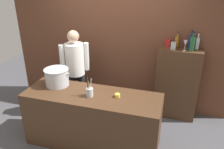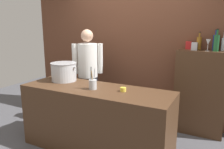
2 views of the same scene
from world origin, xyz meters
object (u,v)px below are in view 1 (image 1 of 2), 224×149
Objects in this scene: stockpot_large at (57,77)px; spice_tin_red at (168,43)px; utensil_crock at (90,92)px; spice_tin_silver at (173,46)px; butter_jar at (118,95)px; wine_bottle_cobalt at (191,42)px; wine_bottle_amber at (177,42)px; wine_bottle_green at (192,44)px; wine_glass_tall at (185,43)px; wine_bottle_clear at (198,43)px; chef at (75,68)px.

stockpot_large is 3.57× the size of spice_tin_red.
utensil_crock is 1.69m from spice_tin_silver.
spice_tin_red is 0.16m from spice_tin_silver.
wine_bottle_cobalt is at bearing 52.46° from butter_jar.
wine_bottle_cobalt is 0.23m from wine_bottle_amber.
wine_glass_tall is (-0.11, -0.02, 0.00)m from wine_bottle_green.
butter_jar is 1.58m from wine_bottle_green.
butter_jar is 0.26× the size of wine_bottle_clear.
wine_glass_tall is at bearing -118.10° from wine_bottle_cobalt.
wine_bottle_clear is (1.48, 1.34, 0.48)m from utensil_crock.
chef is at bearing 87.35° from stockpot_large.
wine_bottle_cobalt is at bearing 61.90° from wine_glass_tall.
utensil_crock is 0.94× the size of wine_bottle_cobalt.
spice_tin_red is at bearing 150.90° from wine_glass_tall.
wine_bottle_clear is at bearing -0.79° from spice_tin_red.
wine_bottle_green is (0.02, -0.15, 0.00)m from wine_bottle_cobalt.
wine_bottle_amber reaches higher than stockpot_large.
wine_bottle_amber is at bearing -176.88° from wine_bottle_clear.
stockpot_large is 2.19m from wine_glass_tall.
wine_bottle_amber is at bearing 32.41° from stockpot_large.
wine_bottle_cobalt is 0.39m from spice_tin_red.
utensil_crock is 1.07× the size of wine_bottle_amber.
wine_bottle_amber is at bearing 162.58° from chef.
wine_bottle_green reaches higher than wine_bottle_cobalt.
wine_bottle_amber is at bearing 59.10° from butter_jar.
stockpot_large is 2.50× the size of wine_glass_tall.
spice_tin_red is at bearing -179.74° from wine_bottle_cobalt.
wine_glass_tall is (-0.09, -0.17, 0.01)m from wine_bottle_cobalt.
wine_bottle_cobalt is at bearing 6.81° from wine_bottle_amber.
spice_tin_red is (1.59, 0.54, 0.45)m from chef.
spice_tin_red is (0.98, 1.34, 0.44)m from utensil_crock.
wine_bottle_green is 0.31m from spice_tin_silver.
wine_bottle_cobalt is (0.96, 1.25, 0.55)m from butter_jar.
wine_bottle_amber is (1.13, 1.32, 0.49)m from utensil_crock.
wine_bottle_cobalt is 2.62× the size of spice_tin_silver.
wine_bottle_amber is (1.77, 1.12, 0.42)m from stockpot_large.
chef reaches higher than stockpot_large.
spice_tin_silver is at bearing -155.33° from wine_bottle_cobalt.
wine_bottle_clear is (0.09, 0.14, -0.02)m from wine_bottle_green.
stockpot_large is 1.61× the size of wine_bottle_amber.
spice_tin_silver is at bearing 159.86° from chef.
spice_tin_red is 1.03× the size of spice_tin_silver.
butter_jar is (0.40, 0.09, -0.05)m from utensil_crock.
utensil_crock is (0.64, -0.19, -0.07)m from stockpot_large.
utensil_crock is at bearing 93.28° from chef.
wine_bottle_clear is (2.09, 0.53, 0.49)m from chef.
wine_bottle_green is at bearing 48.36° from butter_jar.
spice_tin_red reaches higher than stockpot_large.
spice_tin_silver is (-0.39, -0.12, -0.04)m from wine_bottle_clear.
wine_bottle_clear reaches higher than utensil_crock.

